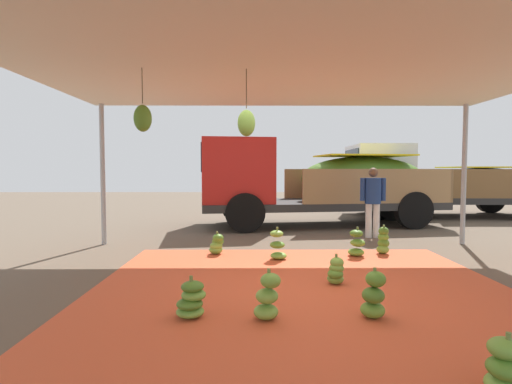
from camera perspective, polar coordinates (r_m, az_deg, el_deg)
ground_plane at (r=8.21m, az=4.15°, el=-7.88°), size 40.00×40.00×0.00m
tarp_orange at (r=5.31m, az=6.76°, el=-14.05°), size 5.55×5.35×0.01m
tent_canopy at (r=5.15m, az=7.06°, el=18.14°), size 8.00×7.00×3.00m
banana_bunch_0 at (r=7.48m, az=-5.65°, el=-7.51°), size 0.35×0.34×0.42m
banana_bunch_1 at (r=4.28m, az=1.66°, el=-14.99°), size 0.35×0.35×0.54m
banana_bunch_2 at (r=7.49m, az=14.27°, el=-7.25°), size 0.41×0.41×0.53m
banana_bunch_3 at (r=7.83m, az=17.82°, el=-6.74°), size 0.33×0.34×0.54m
banana_bunch_4 at (r=5.63m, az=11.42°, el=-11.15°), size 0.32×0.32×0.42m
banana_bunch_5 at (r=4.49m, az=16.55°, el=-14.22°), size 0.34×0.37×0.54m
banana_bunch_6 at (r=7.02m, az=3.13°, el=-7.77°), size 0.36×0.36×0.57m
banana_bunch_7 at (r=4.43m, az=-9.28°, el=-15.13°), size 0.39×0.37×0.44m
banana_bunch_8 at (r=3.47m, az=32.25°, el=-20.77°), size 0.30×0.31×0.45m
cargo_truck_main at (r=11.31m, az=8.42°, el=1.50°), size 6.89×3.11×2.40m
cargo_truck_far at (r=14.71m, az=24.44°, el=1.38°), size 6.42×2.69×2.40m
worker_0 at (r=9.57m, az=16.45°, el=-0.69°), size 0.59×0.36×1.62m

